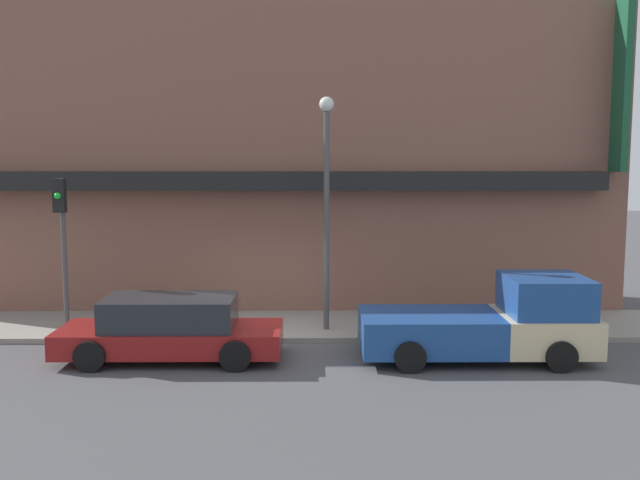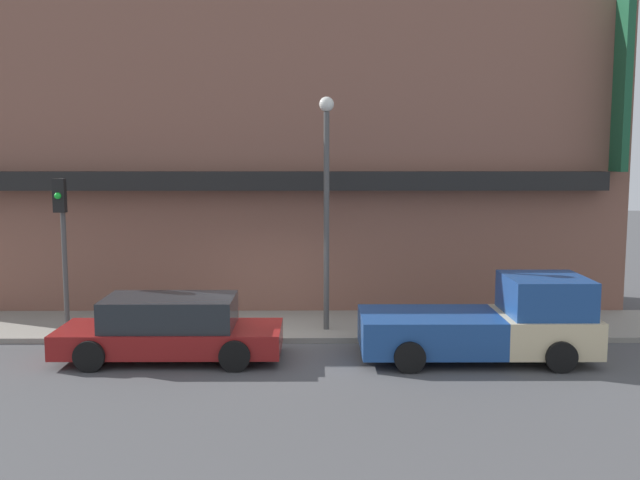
{
  "view_description": "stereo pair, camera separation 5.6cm",
  "coord_description": "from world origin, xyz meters",
  "px_view_note": "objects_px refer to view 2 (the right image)",
  "views": [
    {
      "loc": [
        1.24,
        -16.47,
        4.46
      ],
      "look_at": [
        1.41,
        1.2,
        2.33
      ],
      "focal_mm": 40.0,
      "sensor_mm": 36.0,
      "label": 1
    },
    {
      "loc": [
        1.3,
        -16.47,
        4.46
      ],
      "look_at": [
        1.41,
        1.2,
        2.33
      ],
      "focal_mm": 40.0,
      "sensor_mm": 36.0,
      "label": 2
    }
  ],
  "objects_px": {
    "street_lamp": "(326,186)",
    "traffic_light": "(62,228)",
    "pickup_truck": "(491,323)",
    "parked_car": "(170,329)",
    "fire_hydrant": "(235,316)"
  },
  "relations": [
    {
      "from": "traffic_light",
      "to": "pickup_truck",
      "type": "bearing_deg",
      "value": -10.2
    },
    {
      "from": "fire_hydrant",
      "to": "street_lamp",
      "type": "relative_size",
      "value": 0.13
    },
    {
      "from": "parked_car",
      "to": "street_lamp",
      "type": "xyz_separation_m",
      "value": [
        3.44,
        2.15,
        3.01
      ]
    },
    {
      "from": "fire_hydrant",
      "to": "traffic_light",
      "type": "xyz_separation_m",
      "value": [
        -4.07,
        -0.3,
        2.22
      ]
    },
    {
      "from": "parked_car",
      "to": "street_lamp",
      "type": "distance_m",
      "value": 5.05
    },
    {
      "from": "fire_hydrant",
      "to": "traffic_light",
      "type": "relative_size",
      "value": 0.19
    },
    {
      "from": "pickup_truck",
      "to": "street_lamp",
      "type": "relative_size",
      "value": 0.88
    },
    {
      "from": "parked_car",
      "to": "fire_hydrant",
      "type": "bearing_deg",
      "value": 60.21
    },
    {
      "from": "parked_car",
      "to": "fire_hydrant",
      "type": "distance_m",
      "value": 2.4
    },
    {
      "from": "pickup_truck",
      "to": "traffic_light",
      "type": "height_order",
      "value": "traffic_light"
    },
    {
      "from": "pickup_truck",
      "to": "parked_car",
      "type": "xyz_separation_m",
      "value": [
        -7.01,
        0.0,
        -0.11
      ]
    },
    {
      "from": "street_lamp",
      "to": "traffic_light",
      "type": "xyz_separation_m",
      "value": [
        -6.34,
        -0.37,
        -0.97
      ]
    },
    {
      "from": "pickup_truck",
      "to": "parked_car",
      "type": "relative_size",
      "value": 1.04
    },
    {
      "from": "parked_car",
      "to": "fire_hydrant",
      "type": "relative_size",
      "value": 6.6
    },
    {
      "from": "pickup_truck",
      "to": "parked_car",
      "type": "distance_m",
      "value": 7.02
    }
  ]
}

